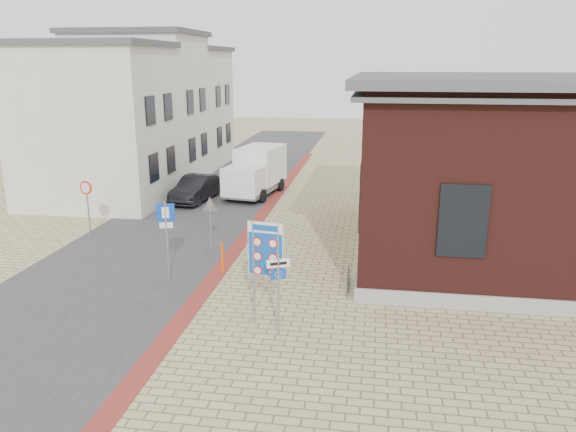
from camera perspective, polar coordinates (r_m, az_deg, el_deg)
The scene contains 16 objects.
ground at distance 17.31m, azimuth -3.29°, elevation -9.49°, with size 120.00×120.00×0.00m, color tan.
road_strip at distance 32.44m, azimuth -7.22°, elevation 2.33°, with size 7.00×60.00×0.02m, color #38383A.
curb_strip at distance 26.90m, azimuth -2.97°, elevation -0.28°, with size 0.60×40.00×0.02m, color maroon.
brick_building at distance 23.33m, azimuth 22.77°, elevation 4.84°, with size 13.00×13.00×6.80m.
townhouse_near at distance 31.05m, azimuth -18.95°, elevation 8.83°, with size 7.40×6.40×8.30m.
townhouse_mid at distance 36.42m, azimuth -14.62°, elevation 10.65°, with size 7.40×6.40×9.10m.
townhouse_far at distance 42.00m, azimuth -11.32°, elevation 10.86°, with size 7.40×6.40×8.30m.
bike_rack at distance 18.90m, azimuth 6.06°, elevation -6.48°, with size 0.08×1.80×0.60m.
sedan at distance 30.64m, azimuth -9.33°, elevation 2.77°, with size 1.46×4.17×1.38m, color black.
box_truck at distance 31.56m, azimuth -3.24°, elevation 4.58°, with size 2.79×5.32×2.65m.
border_sign at distance 15.60m, azimuth -2.29°, elevation -3.63°, with size 1.03×0.22×3.04m.
essen_sign at distance 15.17m, azimuth -0.99°, elevation -6.77°, with size 0.59×0.30×2.36m.
parking_sign at distance 19.42m, azimuth -12.27°, elevation -1.00°, with size 0.60×0.19×2.78m.
yield_sign at distance 22.16m, azimuth -7.89°, elevation 0.46°, with size 0.76×0.15×2.15m.
speed_sign at distance 25.04m, azimuth -19.71°, elevation 1.57°, with size 0.58×0.14×2.50m.
bollard at distance 20.03m, azimuth -6.67°, elevation -4.28°, with size 0.10×0.10×1.14m, color #DF490B.
Camera 1 is at (3.41, -15.33, 7.28)m, focal length 35.00 mm.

